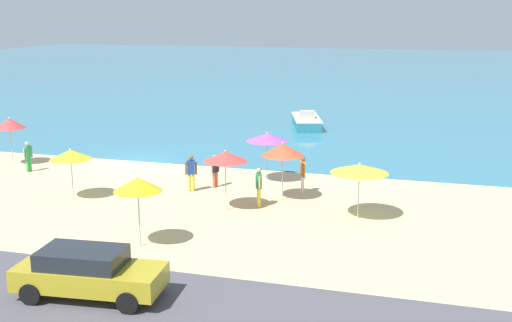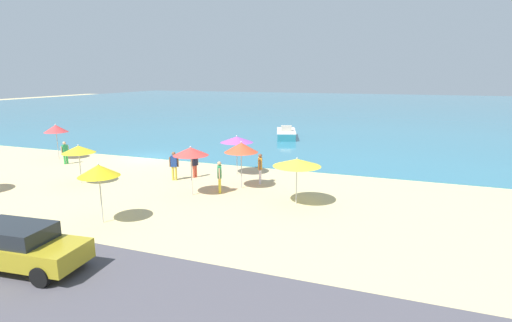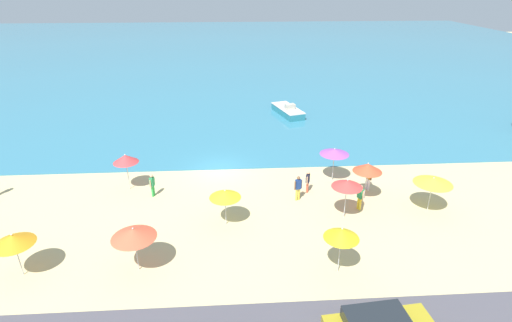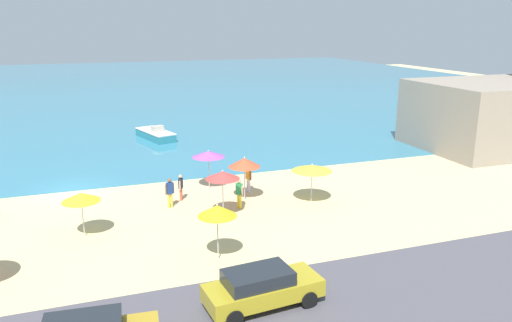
% 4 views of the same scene
% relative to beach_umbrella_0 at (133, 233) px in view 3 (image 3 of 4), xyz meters
% --- Properties ---
extents(ground_plane, '(160.00, 160.00, 0.00)m').
position_rel_beach_umbrella_0_xyz_m(ground_plane, '(3.82, 11.25, -2.20)').
color(ground_plane, '#CFBD86').
extents(sea, '(150.00, 110.00, 0.05)m').
position_rel_beach_umbrella_0_xyz_m(sea, '(3.82, 66.25, -2.18)').
color(sea, teal).
rests_on(sea, ground_plane).
extents(beach_umbrella_0, '(2.20, 2.20, 2.52)m').
position_rel_beach_umbrella_0_xyz_m(beach_umbrella_0, '(0.00, 0.00, 0.00)').
color(beach_umbrella_0, '#B2B2B7').
rests_on(beach_umbrella_0, ground_plane).
extents(beach_umbrella_1, '(1.98, 1.98, 2.43)m').
position_rel_beach_umbrella_0_xyz_m(beach_umbrella_1, '(-5.65, -0.03, -0.10)').
color(beach_umbrella_1, '#B2B2B7').
rests_on(beach_umbrella_1, ground_plane).
extents(beach_umbrella_2, '(1.88, 1.88, 2.66)m').
position_rel_beach_umbrella_0_xyz_m(beach_umbrella_2, '(13.52, 6.23, 0.11)').
color(beach_umbrella_2, '#B2B2B7').
rests_on(beach_umbrella_2, ground_plane).
extents(beach_umbrella_3, '(1.73, 1.73, 2.63)m').
position_rel_beach_umbrella_0_xyz_m(beach_umbrella_3, '(9.99, -0.81, 0.10)').
color(beach_umbrella_3, '#B2B2B7').
rests_on(beach_umbrella_3, ground_plane).
extents(beach_umbrella_4, '(2.35, 2.35, 2.33)m').
position_rel_beach_umbrella_0_xyz_m(beach_umbrella_4, '(17.12, 4.59, -0.12)').
color(beach_umbrella_4, '#B2B2B7').
rests_on(beach_umbrella_4, ground_plane).
extents(beach_umbrella_5, '(1.71, 1.71, 2.66)m').
position_rel_beach_umbrella_0_xyz_m(beach_umbrella_5, '(-2.34, 8.61, 0.11)').
color(beach_umbrella_5, '#B2B2B7').
rests_on(beach_umbrella_5, ground_plane).
extents(beach_umbrella_6, '(2.08, 2.08, 2.51)m').
position_rel_beach_umbrella_0_xyz_m(beach_umbrella_6, '(12.05, 9.04, 0.04)').
color(beach_umbrella_6, '#B2B2B7').
rests_on(beach_umbrella_6, ground_plane).
extents(beach_umbrella_7, '(1.86, 1.86, 2.31)m').
position_rel_beach_umbrella_0_xyz_m(beach_umbrella_7, '(4.38, 3.84, -0.18)').
color(beach_umbrella_7, '#B2B2B7').
rests_on(beach_umbrella_7, ground_plane).
extents(beach_umbrella_8, '(1.85, 1.85, 2.63)m').
position_rel_beach_umbrella_0_xyz_m(beach_umbrella_8, '(11.59, 4.08, 0.14)').
color(beach_umbrella_8, '#B2B2B7').
rests_on(beach_umbrella_8, ground_plane).
extents(bather_1, '(0.35, 0.53, 1.73)m').
position_rel_beach_umbrella_0_xyz_m(bather_1, '(12.79, 4.96, -1.23)').
color(bather_1, yellow).
rests_on(bather_1, ground_plane).
extents(bather_2, '(0.31, 0.55, 1.77)m').
position_rel_beach_umbrella_0_xyz_m(bather_2, '(14.18, 7.48, -1.21)').
color(bather_2, silver).
rests_on(bather_2, ground_plane).
extents(bather_3, '(0.34, 0.54, 1.59)m').
position_rel_beach_umbrella_0_xyz_m(bather_3, '(9.92, 7.40, -1.32)').
color(bather_3, '#DC583F').
rests_on(bather_3, ground_plane).
extents(bather_4, '(0.31, 0.55, 1.62)m').
position_rel_beach_umbrella_0_xyz_m(bather_4, '(-0.53, 7.52, -1.30)').
color(bather_4, green).
rests_on(bather_4, ground_plane).
extents(bather_5, '(0.54, 0.33, 1.75)m').
position_rel_beach_umbrella_0_xyz_m(bather_5, '(9.10, 6.38, -1.22)').
color(bather_5, gold).
rests_on(bather_5, ground_plane).
extents(skiff_nearshore, '(3.16, 5.45, 1.28)m').
position_rel_beach_umbrella_0_xyz_m(skiff_nearshore, '(10.85, 24.28, -1.74)').
color(skiff_nearshore, teal).
rests_on(skiff_nearshore, sea).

